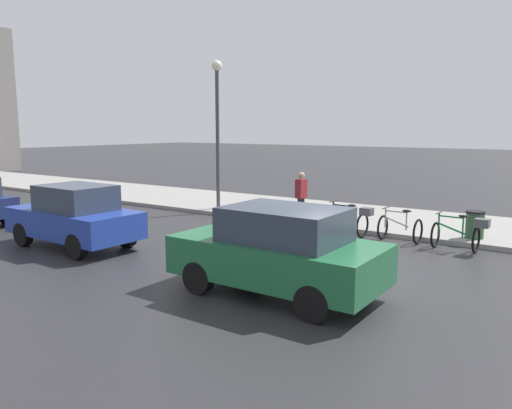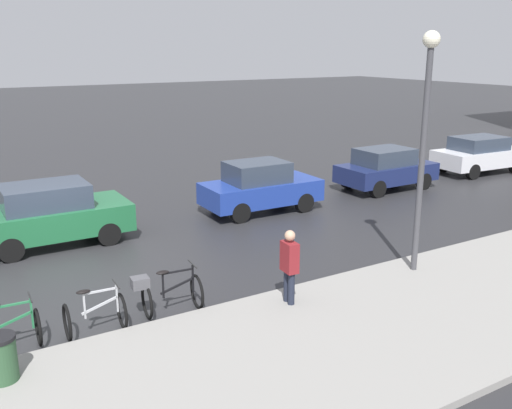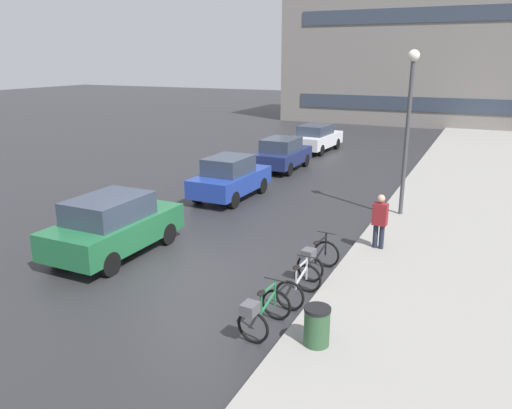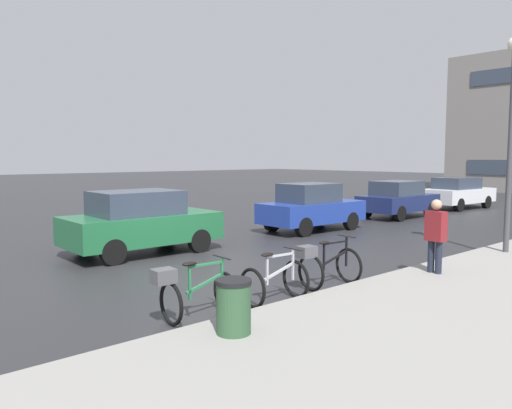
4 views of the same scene
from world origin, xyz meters
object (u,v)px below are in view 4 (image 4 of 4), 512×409
bicycle_nearest (191,291)px  car_white (458,193)px  pedestrian (436,235)px  car_navy (398,199)px  car_blue (311,207)px  streetlamp (512,117)px  bicycle_second (275,281)px  car_green (141,222)px  trash_bin (234,311)px  bicycle_third (325,264)px

bicycle_nearest → car_white: bearing=105.7°
car_white → pedestrian: pedestrian is taller
bicycle_nearest → car_navy: 15.42m
car_blue → streetlamp: bearing=2.6°
pedestrian → car_blue: bearing=153.2°
car_blue → car_white: bearing=91.3°
car_blue → pedestrian: 7.29m
bicycle_second → streetlamp: size_ratio=0.20×
bicycle_nearest → car_green: car_green is taller
trash_bin → car_white: bearing=108.7°
streetlamp → trash_bin: 9.61m
bicycle_second → car_blue: bearing=128.1°
trash_bin → car_green: bearing=161.7°
car_blue → car_white: size_ratio=0.92×
car_blue → car_white: 11.25m
car_blue → trash_bin: bearing=-53.4°
car_white → bicycle_nearest: bearing=-74.3°
car_green → pedestrian: pedestrian is taller
bicycle_second → car_white: car_white is taller
bicycle_second → trash_bin: (1.01, -1.76, 0.06)m
pedestrian → car_green: bearing=-153.9°
bicycle_third → car_blue: car_blue is taller
bicycle_nearest → car_green: size_ratio=0.34×
streetlamp → bicycle_third: bearing=-100.6°
car_green → streetlamp: bearing=45.6°
car_blue → pedestrian: (6.51, -3.28, 0.13)m
bicycle_third → car_white: bearing=108.7°
car_navy → trash_bin: bearing=-65.2°
car_green → car_white: car_green is taller
bicycle_third → streetlamp: streetlamp is taller
car_navy → trash_bin: 15.96m
bicycle_nearest → pedestrian: (1.17, 5.41, 0.47)m
bicycle_second → car_white: (-5.77, 18.27, 0.41)m
bicycle_nearest → car_blue: size_ratio=0.35×
bicycle_third → car_blue: bearing=134.3°
bicycle_second → car_navy: car_navy is taller
pedestrian → streetlamp: streetlamp is taller
car_green → car_blue: car_green is taller
car_navy → pedestrian: (6.67, -8.99, 0.16)m
pedestrian → streetlamp: size_ratio=0.31×
car_green → pedestrian: 7.47m
pedestrian → car_navy: bearing=126.6°
car_navy → streetlamp: 9.05m
bicycle_second → bicycle_third: 1.45m
bicycle_nearest → bicycle_second: (0.17, 1.67, -0.10)m
car_green → car_white: 17.81m
car_navy → trash_bin: size_ratio=4.16×
car_blue → car_white: (-0.26, 11.25, -0.02)m
car_green → trash_bin: bearing=-18.3°
car_blue → trash_bin: size_ratio=4.31×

